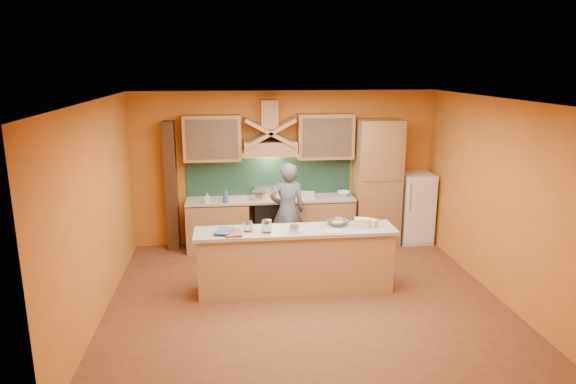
{
  "coord_description": "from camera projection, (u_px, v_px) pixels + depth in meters",
  "views": [
    {
      "loc": [
        -1.03,
        -6.66,
        3.25
      ],
      "look_at": [
        -0.14,
        0.9,
        1.35
      ],
      "focal_mm": 32.0,
      "sensor_mm": 36.0,
      "label": 1
    }
  ],
  "objects": [
    {
      "name": "stove",
      "position": [
        271.0,
        223.0,
        9.3
      ],
      "size": [
        0.6,
        0.58,
        0.9
      ],
      "primitive_type": "cube",
      "color": "black",
      "rests_on": "floor"
    },
    {
      "name": "dish_rack",
      "position": [
        307.0,
        195.0,
        9.24
      ],
      "size": [
        0.3,
        0.26,
        0.09
      ],
      "primitive_type": "cube",
      "rotation": [
        0.0,
        0.0,
        -0.26
      ],
      "color": "silver",
      "rests_on": "counter_top"
    },
    {
      "name": "pantry_column",
      "position": [
        377.0,
        183.0,
        9.35
      ],
      "size": [
        0.8,
        0.6,
        2.3
      ],
      "primitive_type": "cube",
      "color": "#AA794D",
      "rests_on": "floor"
    },
    {
      "name": "wall_back",
      "position": [
        285.0,
        168.0,
        9.39
      ],
      "size": [
        5.5,
        0.02,
        2.8
      ],
      "primitive_type": "cube",
      "color": "orange",
      "rests_on": "floor"
    },
    {
      "name": "book_lower",
      "position": [
        225.0,
        234.0,
        7.12
      ],
      "size": [
        0.27,
        0.34,
        0.03
      ],
      "primitive_type": "imported",
      "rotation": [
        0.0,
        0.0,
        0.12
      ],
      "color": "#A2513A",
      "rests_on": "island_top"
    },
    {
      "name": "kitchen_scale",
      "position": [
        294.0,
        230.0,
        7.19
      ],
      "size": [
        0.15,
        0.15,
        0.1
      ],
      "primitive_type": "cube",
      "rotation": [
        0.0,
        0.0,
        -0.37
      ],
      "color": "silver",
      "rests_on": "island_top"
    },
    {
      "name": "grocery_bag_a",
      "position": [
        361.0,
        223.0,
        7.45
      ],
      "size": [
        0.23,
        0.2,
        0.13
      ],
      "primitive_type": "cube",
      "rotation": [
        0.0,
        0.0,
        -0.24
      ],
      "color": "beige",
      "rests_on": "island_top"
    },
    {
      "name": "base_cabinet_right",
      "position": [
        322.0,
        222.0,
        9.41
      ],
      "size": [
        1.1,
        0.6,
        0.86
      ],
      "primitive_type": "cube",
      "color": "#AA794D",
      "rests_on": "floor"
    },
    {
      "name": "trim_column_left",
      "position": [
        171.0,
        186.0,
        9.07
      ],
      "size": [
        0.2,
        0.3,
        2.3
      ],
      "primitive_type": "cube",
      "color": "#472816",
      "rests_on": "floor"
    },
    {
      "name": "cloth",
      "position": [
        334.0,
        231.0,
        7.25
      ],
      "size": [
        0.26,
        0.2,
        0.02
      ],
      "primitive_type": "cube",
      "rotation": [
        0.0,
        0.0,
        0.06
      ],
      "color": "beige",
      "rests_on": "island_top"
    },
    {
      "name": "soap_bottle_b",
      "position": [
        225.0,
        195.0,
        8.85
      ],
      "size": [
        0.13,
        0.13,
        0.27
      ],
      "primitive_type": "imported",
      "rotation": [
        0.0,
        0.0,
        0.28
      ],
      "color": "#375F98",
      "rests_on": "counter_top"
    },
    {
      "name": "bowl_back",
      "position": [
        344.0,
        193.0,
        9.36
      ],
      "size": [
        0.32,
        0.32,
        0.08
      ],
      "primitive_type": "imported",
      "rotation": [
        0.0,
        0.0,
        0.42
      ],
      "color": "silver",
      "rests_on": "counter_top"
    },
    {
      "name": "person",
      "position": [
        287.0,
        211.0,
        8.68
      ],
      "size": [
        0.64,
        0.44,
        1.67
      ],
      "primitive_type": "imported",
      "rotation": [
        0.0,
        0.0,
        3.22
      ],
      "color": "slate",
      "rests_on": "floor"
    },
    {
      "name": "floor",
      "position": [
        305.0,
        298.0,
        7.32
      ],
      "size": [
        5.5,
        5.0,
        0.01
      ],
      "primitive_type": "cube",
      "color": "brown",
      "rests_on": "ground"
    },
    {
      "name": "base_cabinet_left",
      "position": [
        218.0,
        226.0,
        9.19
      ],
      "size": [
        1.1,
        0.6,
        0.86
      ],
      "primitive_type": "cube",
      "color": "#AA794D",
      "rests_on": "floor"
    },
    {
      "name": "wall_right",
      "position": [
        497.0,
        198.0,
        7.29
      ],
      "size": [
        0.02,
        5.0,
        2.8
      ],
      "primitive_type": "cube",
      "color": "orange",
      "rests_on": "floor"
    },
    {
      "name": "upper_cabinet_left",
      "position": [
        212.0,
        138.0,
        8.93
      ],
      "size": [
        1.0,
        0.35,
        0.8
      ],
      "primitive_type": "cube",
      "color": "#AA794D",
      "rests_on": "wall_back"
    },
    {
      "name": "range_hood",
      "position": [
        270.0,
        148.0,
        9.01
      ],
      "size": [
        0.92,
        0.5,
        0.24
      ],
      "primitive_type": "cube",
      "color": "#AA794D",
      "rests_on": "wall_back"
    },
    {
      "name": "pot_large",
      "position": [
        258.0,
        196.0,
        9.1
      ],
      "size": [
        0.27,
        0.27,
        0.14
      ],
      "primitive_type": "cylinder",
      "rotation": [
        0.0,
        0.0,
        0.01
      ],
      "color": "silver",
      "rests_on": "stove"
    },
    {
      "name": "wall_left",
      "position": [
        97.0,
        211.0,
        6.67
      ],
      "size": [
        0.02,
        5.0,
        2.8
      ],
      "primitive_type": "cube",
      "color": "orange",
      "rests_on": "floor"
    },
    {
      "name": "mixing_bowl",
      "position": [
        338.0,
        222.0,
        7.56
      ],
      "size": [
        0.4,
        0.4,
        0.08
      ],
      "primitive_type": "imported",
      "rotation": [
        0.0,
        0.0,
        0.37
      ],
      "color": "silver",
      "rests_on": "island_top"
    },
    {
      "name": "counter_top",
      "position": [
        271.0,
        199.0,
        9.19
      ],
      "size": [
        3.0,
        0.62,
        0.04
      ],
      "primitive_type": "cube",
      "color": "#B9AF9C",
      "rests_on": "base_cabinet_left"
    },
    {
      "name": "island_body",
      "position": [
        295.0,
        262.0,
        7.49
      ],
      "size": [
        2.8,
        0.55,
        0.88
      ],
      "primitive_type": "cube",
      "color": "tan",
      "rests_on": "floor"
    },
    {
      "name": "soap_bottle_a",
      "position": [
        207.0,
        198.0,
        8.86
      ],
      "size": [
        0.09,
        0.09,
        0.17
      ],
      "primitive_type": "imported",
      "rotation": [
        0.0,
        0.0,
        -0.11
      ],
      "color": "silver",
      "rests_on": "counter_top"
    },
    {
      "name": "jar_large",
      "position": [
        267.0,
        226.0,
        7.22
      ],
      "size": [
        0.18,
        0.18,
        0.18
      ],
      "primitive_type": "cylinder",
      "rotation": [
        0.0,
        0.0,
        -0.4
      ],
      "color": "silver",
      "rests_on": "island_top"
    },
    {
      "name": "hood_chimney",
      "position": [
        269.0,
        114.0,
        8.97
      ],
      "size": [
        0.3,
        0.3,
        0.5
      ],
      "primitive_type": "cube",
      "color": "#AA794D",
      "rests_on": "wall_back"
    },
    {
      "name": "upper_cabinet_right",
      "position": [
        325.0,
        136.0,
        9.16
      ],
      "size": [
        1.0,
        0.35,
        0.8
      ],
      "primitive_type": "cube",
      "color": "#AA794D",
      "rests_on": "wall_back"
    },
    {
      "name": "grocery_bag_b",
      "position": [
        371.0,
        223.0,
        7.49
      ],
      "size": [
        0.22,
        0.21,
        0.11
      ],
      "primitive_type": "cube",
      "rotation": [
        0.0,
        0.0,
        -0.64
      ],
      "color": "beige",
      "rests_on": "island_top"
    },
    {
      "name": "pot_small",
      "position": [
        278.0,
        193.0,
        9.3
      ],
      "size": [
        0.19,
        0.19,
        0.15
      ],
      "primitive_type": "cylinder",
      "rotation": [
        0.0,
        0.0,
        -0.04
      ],
      "color": "silver",
      "rests_on": "stove"
    },
    {
      "name": "wall_front",
      "position": [
        348.0,
        278.0,
        4.57
      ],
      "size": [
        5.5,
        0.02,
        2.8
      ],
      "primitive_type": "cube",
      "color": "orange",
      "rests_on": "floor"
    },
    {
      "name": "jar_small",
      "position": [
        248.0,
        226.0,
        7.26
      ],
      "size": [
        0.17,
        0.17,
        0.15
      ],
      "primitive_type": "cylinder",
      "rotation": [
        0.0,
        0.0,
        0.42
      ],
      "color": "silver",
      "rests_on": "island_top"
    },
    {
      "name": "fridge",
      "position": [
        415.0,
        208.0,
        9.56
      ],
      "size": [
        0.58,
        0.6,
        1.3
      ],
      "primitive_type": "cube",
      "color": "white",
      "rests_on": "floor"
    },
    {
      "name": "backsplash",
      "position": [
        269.0,
        177.0,
        9.38
      ],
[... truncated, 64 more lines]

